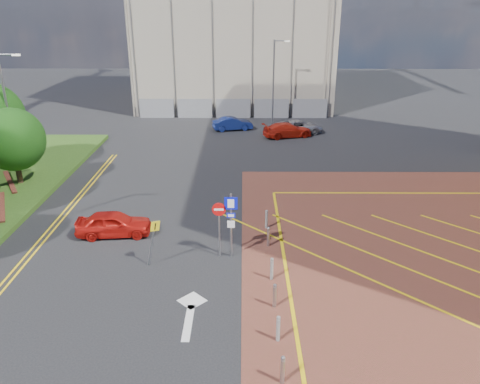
{
  "coord_description": "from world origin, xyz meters",
  "views": [
    {
      "loc": [
        1.04,
        -18.46,
        11.15
      ],
      "look_at": [
        0.89,
        4.01,
        2.08
      ],
      "focal_mm": 35.0,
      "sensor_mm": 36.0,
      "label": 1
    }
  ],
  "objects_px": {
    "lamp_left_far": "(9,110)",
    "warning_sign": "(153,237)",
    "lamp_back": "(274,79)",
    "car_silver_back": "(299,127)",
    "car_red_back": "(288,130)",
    "car_blue_back": "(233,124)",
    "sign_cluster": "(227,219)",
    "car_red_left": "(114,224)",
    "tree_c": "(13,140)"
  },
  "relations": [
    {
      "from": "sign_cluster",
      "to": "car_blue_back",
      "type": "relative_size",
      "value": 0.85
    },
    {
      "from": "sign_cluster",
      "to": "car_red_left",
      "type": "distance_m",
      "value": 6.42
    },
    {
      "from": "lamp_left_far",
      "to": "car_red_back",
      "type": "bearing_deg",
      "value": 28.32
    },
    {
      "from": "warning_sign",
      "to": "car_red_back",
      "type": "bearing_deg",
      "value": 70.26
    },
    {
      "from": "tree_c",
      "to": "sign_cluster",
      "type": "bearing_deg",
      "value": -33.16
    },
    {
      "from": "lamp_left_far",
      "to": "car_blue_back",
      "type": "bearing_deg",
      "value": 41.78
    },
    {
      "from": "lamp_back",
      "to": "car_red_back",
      "type": "relative_size",
      "value": 1.81
    },
    {
      "from": "warning_sign",
      "to": "car_silver_back",
      "type": "xyz_separation_m",
      "value": [
        9.18,
        23.69,
        -0.82
      ]
    },
    {
      "from": "lamp_back",
      "to": "car_red_left",
      "type": "height_order",
      "value": "lamp_back"
    },
    {
      "from": "sign_cluster",
      "to": "car_red_left",
      "type": "relative_size",
      "value": 0.84
    },
    {
      "from": "warning_sign",
      "to": "car_red_left",
      "type": "distance_m",
      "value": 4.07
    },
    {
      "from": "warning_sign",
      "to": "car_blue_back",
      "type": "height_order",
      "value": "warning_sign"
    },
    {
      "from": "car_blue_back",
      "to": "car_silver_back",
      "type": "distance_m",
      "value": 6.24
    },
    {
      "from": "car_red_back",
      "to": "car_silver_back",
      "type": "relative_size",
      "value": 1.01
    },
    {
      "from": "lamp_back",
      "to": "car_silver_back",
      "type": "distance_m",
      "value": 5.98
    },
    {
      "from": "lamp_left_far",
      "to": "sign_cluster",
      "type": "xyz_separation_m",
      "value": [
        14.72,
        -11.02,
        -2.71
      ]
    },
    {
      "from": "sign_cluster",
      "to": "lamp_left_far",
      "type": "bearing_deg",
      "value": 143.18
    },
    {
      "from": "tree_c",
      "to": "lamp_left_far",
      "type": "bearing_deg",
      "value": 114.71
    },
    {
      "from": "sign_cluster",
      "to": "warning_sign",
      "type": "bearing_deg",
      "value": -165.78
    },
    {
      "from": "warning_sign",
      "to": "lamp_left_far",
      "type": "bearing_deg",
      "value": 134.01
    },
    {
      "from": "lamp_back",
      "to": "car_red_back",
      "type": "height_order",
      "value": "lamp_back"
    },
    {
      "from": "car_red_back",
      "to": "lamp_left_far",
      "type": "bearing_deg",
      "value": 101.57
    },
    {
      "from": "car_red_left",
      "to": "car_blue_back",
      "type": "height_order",
      "value": "car_red_left"
    },
    {
      "from": "car_red_left",
      "to": "car_silver_back",
      "type": "distance_m",
      "value": 23.81
    },
    {
      "from": "lamp_left_far",
      "to": "sign_cluster",
      "type": "height_order",
      "value": "lamp_left_far"
    },
    {
      "from": "lamp_left_far",
      "to": "sign_cluster",
      "type": "distance_m",
      "value": 18.58
    },
    {
      "from": "car_red_left",
      "to": "car_blue_back",
      "type": "relative_size",
      "value": 1.01
    },
    {
      "from": "lamp_back",
      "to": "car_red_left",
      "type": "distance_m",
      "value": 26.91
    },
    {
      "from": "sign_cluster",
      "to": "car_red_back",
      "type": "distance_m",
      "value": 22.05
    },
    {
      "from": "sign_cluster",
      "to": "car_red_left",
      "type": "height_order",
      "value": "sign_cluster"
    },
    {
      "from": "warning_sign",
      "to": "car_red_back",
      "type": "relative_size",
      "value": 0.51
    },
    {
      "from": "lamp_left_far",
      "to": "warning_sign",
      "type": "height_order",
      "value": "lamp_left_far"
    },
    {
      "from": "tree_c",
      "to": "warning_sign",
      "type": "xyz_separation_m",
      "value": [
        10.52,
        -9.85,
        -1.76
      ]
    },
    {
      "from": "lamp_left_far",
      "to": "lamp_back",
      "type": "distance_m",
      "value": 24.46
    },
    {
      "from": "lamp_left_far",
      "to": "warning_sign",
      "type": "xyz_separation_m",
      "value": [
        11.44,
        -11.85,
        -3.23
      ]
    },
    {
      "from": "car_red_left",
      "to": "car_blue_back",
      "type": "xyz_separation_m",
      "value": [
        5.65,
        21.76,
        -0.03
      ]
    },
    {
      "from": "lamp_left_far",
      "to": "car_silver_back",
      "type": "height_order",
      "value": "lamp_left_far"
    },
    {
      "from": "lamp_back",
      "to": "car_blue_back",
      "type": "distance_m",
      "value": 6.3
    },
    {
      "from": "lamp_left_far",
      "to": "car_red_left",
      "type": "xyz_separation_m",
      "value": [
        8.82,
        -8.84,
        -4.01
      ]
    },
    {
      "from": "lamp_back",
      "to": "sign_cluster",
      "type": "height_order",
      "value": "lamp_back"
    },
    {
      "from": "tree_c",
      "to": "sign_cluster",
      "type": "xyz_separation_m",
      "value": [
        13.8,
        -9.02,
        -1.24
      ]
    },
    {
      "from": "sign_cluster",
      "to": "warning_sign",
      "type": "distance_m",
      "value": 3.42
    },
    {
      "from": "lamp_left_far",
      "to": "car_blue_back",
      "type": "distance_m",
      "value": 19.82
    },
    {
      "from": "sign_cluster",
      "to": "lamp_back",
      "type": "bearing_deg",
      "value": 82.03
    },
    {
      "from": "lamp_left_far",
      "to": "car_red_left",
      "type": "bearing_deg",
      "value": -45.05
    },
    {
      "from": "tree_c",
      "to": "car_silver_back",
      "type": "xyz_separation_m",
      "value": [
        19.7,
        13.85,
        -2.58
      ]
    },
    {
      "from": "lamp_left_far",
      "to": "lamp_back",
      "type": "bearing_deg",
      "value": 40.86
    },
    {
      "from": "sign_cluster",
      "to": "car_silver_back",
      "type": "relative_size",
      "value": 0.73
    },
    {
      "from": "lamp_back",
      "to": "car_red_left",
      "type": "bearing_deg",
      "value": -111.29
    },
    {
      "from": "car_red_back",
      "to": "car_silver_back",
      "type": "xyz_separation_m",
      "value": [
        1.16,
        1.37,
        -0.04
      ]
    }
  ]
}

